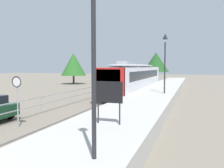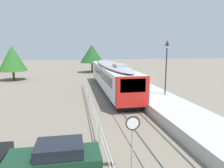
% 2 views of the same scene
% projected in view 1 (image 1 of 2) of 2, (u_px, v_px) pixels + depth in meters
% --- Properties ---
extents(ground_plane, '(160.00, 160.00, 0.00)m').
position_uv_depth(ground_plane, '(99.00, 97.00, 26.02)').
color(ground_plane, slate).
extents(track_rails, '(3.20, 60.00, 0.14)m').
position_uv_depth(track_rails, '(126.00, 98.00, 25.05)').
color(track_rails, slate).
rests_on(track_rails, ground).
extents(commuter_train, '(2.82, 20.23, 3.74)m').
position_uv_depth(commuter_train, '(136.00, 76.00, 29.22)').
color(commuter_train, silver).
rests_on(commuter_train, track_rails).
extents(station_platform, '(3.90, 60.00, 0.90)m').
position_uv_depth(station_platform, '(157.00, 95.00, 23.98)').
color(station_platform, '#B7B5AD').
rests_on(station_platform, ground).
extents(platform_lamp_near_end, '(0.34, 0.34, 5.35)m').
position_uv_depth(platform_lamp_near_end, '(93.00, 15.00, 5.99)').
color(platform_lamp_near_end, '#232328').
rests_on(platform_lamp_near_end, station_platform).
extents(platform_lamp_mid_platform, '(0.34, 0.34, 5.35)m').
position_uv_depth(platform_lamp_mid_platform, '(165.00, 52.00, 21.23)').
color(platform_lamp_mid_platform, '#232328').
rests_on(platform_lamp_mid_platform, station_platform).
extents(platform_notice_board, '(1.20, 0.08, 1.80)m').
position_uv_depth(platform_notice_board, '(109.00, 94.00, 9.97)').
color(platform_notice_board, '#232328').
rests_on(platform_notice_board, station_platform).
extents(speed_limit_sign, '(0.61, 0.10, 2.81)m').
position_uv_depth(speed_limit_sign, '(17.00, 89.00, 12.89)').
color(speed_limit_sign, '#9EA0A5').
rests_on(speed_limit_sign, ground).
extents(carpark_fence, '(0.06, 36.06, 1.25)m').
position_uv_depth(carpark_fence, '(42.00, 101.00, 16.61)').
color(carpark_fence, '#9EA0A5').
rests_on(carpark_fence, ground).
extents(tree_behind_carpark, '(5.36, 5.36, 6.26)m').
position_uv_depth(tree_behind_carpark, '(156.00, 62.00, 49.21)').
color(tree_behind_carpark, brown).
rests_on(tree_behind_carpark, ground).
extents(tree_behind_station_far, '(4.76, 4.76, 5.91)m').
position_uv_depth(tree_behind_station_far, '(73.00, 64.00, 45.41)').
color(tree_behind_station_far, brown).
rests_on(tree_behind_station_far, ground).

